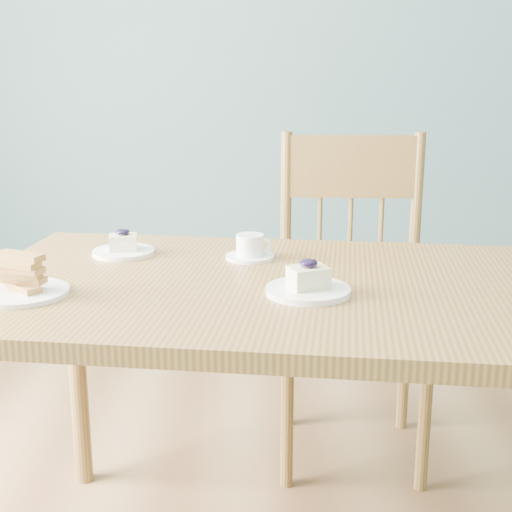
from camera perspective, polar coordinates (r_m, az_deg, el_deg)
dining_table at (r=1.59m, az=2.73°, el=-4.72°), size 1.51×1.00×0.76m
dining_chair at (r=2.25m, az=7.71°, el=-3.25°), size 0.49×0.47×1.02m
cheesecake_plate_near at (r=1.48m, az=4.20°, el=-2.32°), size 0.18×0.18×0.07m
cheesecake_plate_far at (r=1.82m, az=-10.56°, el=0.64°), size 0.16×0.16×0.07m
coffee_cup at (r=1.75m, az=-0.44°, el=0.62°), size 0.12×0.12×0.06m
biscotti_plate at (r=1.55m, az=-18.28°, el=-1.96°), size 0.19×0.19×0.09m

